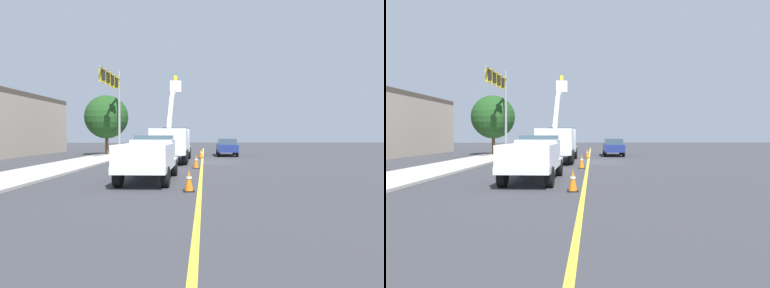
# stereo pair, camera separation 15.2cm
# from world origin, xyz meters

# --- Properties ---
(ground) EXTENTS (120.00, 120.00, 0.00)m
(ground) POSITION_xyz_m (0.00, 0.00, 0.00)
(ground) COLOR #38383D
(sidewalk_far_side) EXTENTS (60.07, 9.19, 0.12)m
(sidewalk_far_side) POSITION_xyz_m (0.83, 8.83, 0.06)
(sidewalk_far_side) COLOR #B2ADA3
(sidewalk_far_side) RESTS_ON ground
(lane_centre_stripe) EXTENTS (49.80, 4.83, 0.01)m
(lane_centre_stripe) POSITION_xyz_m (0.00, 0.00, 0.00)
(lane_centre_stripe) COLOR yellow
(lane_centre_stripe) RESTS_ON ground
(utility_bucket_truck) EXTENTS (8.40, 3.26, 6.87)m
(utility_bucket_truck) POSITION_xyz_m (0.57, 2.27, 1.60)
(utility_bucket_truck) COLOR white
(utility_bucket_truck) RESTS_ON ground
(service_pickup_truck) EXTENTS (5.77, 2.61, 2.06)m
(service_pickup_truck) POSITION_xyz_m (-10.21, 3.28, 1.12)
(service_pickup_truck) COLOR white
(service_pickup_truck) RESTS_ON ground
(passing_minivan) EXTENTS (4.96, 2.34, 1.69)m
(passing_minivan) POSITION_xyz_m (7.17, -3.06, 0.97)
(passing_minivan) COLOR navy
(passing_minivan) RESTS_ON ground
(traffic_cone_leading) EXTENTS (0.40, 0.40, 0.82)m
(traffic_cone_leading) POSITION_xyz_m (-13.06, 1.62, 0.41)
(traffic_cone_leading) COLOR black
(traffic_cone_leading) RESTS_ON ground
(traffic_cone_mid_front) EXTENTS (0.40, 0.40, 0.88)m
(traffic_cone_mid_front) POSITION_xyz_m (-4.85, 0.81, 0.43)
(traffic_cone_mid_front) COLOR black
(traffic_cone_mid_front) RESTS_ON ground
(traffic_cone_mid_rear) EXTENTS (0.40, 0.40, 0.81)m
(traffic_cone_mid_rear) POSITION_xyz_m (4.20, -0.25, 0.40)
(traffic_cone_mid_rear) COLOR black
(traffic_cone_mid_rear) RESTS_ON ground
(traffic_signal_mast) EXTENTS (5.75, 0.92, 8.10)m
(traffic_signal_mast) POSITION_xyz_m (4.36, 7.47, 5.82)
(traffic_signal_mast) COLOR gray
(traffic_signal_mast) RESTS_ON ground
(street_tree_right) EXTENTS (4.33, 4.33, 6.03)m
(street_tree_right) POSITION_xyz_m (8.30, 8.92, 3.86)
(street_tree_right) COLOR brown
(street_tree_right) RESTS_ON ground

